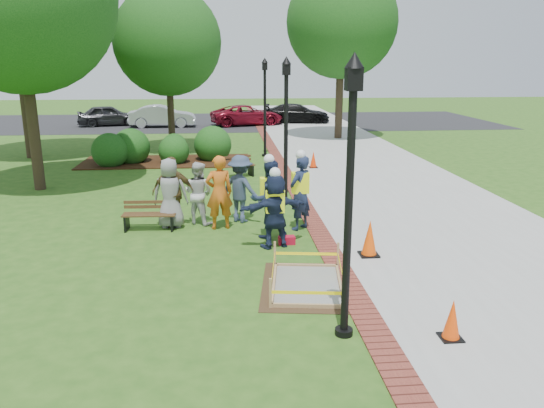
{
  "coord_description": "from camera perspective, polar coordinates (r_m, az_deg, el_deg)",
  "views": [
    {
      "loc": [
        -0.54,
        -10.33,
        4.15
      ],
      "look_at": [
        0.5,
        1.2,
        1.0
      ],
      "focal_mm": 35.0,
      "sensor_mm": 36.0,
      "label": 1
    }
  ],
  "objects": [
    {
      "name": "ground",
      "position": [
        11.15,
        -2.02,
        -6.65
      ],
      "size": [
        100.0,
        100.0,
        0.0
      ],
      "primitive_type": "plane",
      "color": "#285116",
      "rests_on": "ground"
    },
    {
      "name": "sidewalk",
      "position": [
        21.48,
        9.92,
        3.87
      ],
      "size": [
        6.0,
        60.0,
        0.02
      ],
      "primitive_type": "cube",
      "color": "#9E9E99",
      "rests_on": "ground"
    },
    {
      "name": "brick_edging",
      "position": [
        20.87,
        1.25,
        3.79
      ],
      "size": [
        0.5,
        60.0,
        0.03
      ],
      "primitive_type": "cube",
      "color": "maroon",
      "rests_on": "ground"
    },
    {
      "name": "mulch_bed",
      "position": [
        22.84,
        -11.28,
        4.51
      ],
      "size": [
        7.0,
        3.0,
        0.05
      ],
      "primitive_type": "cube",
      "color": "#381E0F",
      "rests_on": "ground"
    },
    {
      "name": "parking_lot",
      "position": [
        37.57,
        -4.34,
        8.84
      ],
      "size": [
        36.0,
        12.0,
        0.01
      ],
      "primitive_type": "cube",
      "color": "black",
      "rests_on": "ground"
    },
    {
      "name": "wet_concrete_pad",
      "position": [
        10.11,
        3.8,
        -7.59
      ],
      "size": [
        1.99,
        2.51,
        0.55
      ],
      "color": "#47331E",
      "rests_on": "ground"
    },
    {
      "name": "bench_near",
      "position": [
        13.71,
        -13.02,
        -1.8
      ],
      "size": [
        1.35,
        0.51,
        0.72
      ],
      "color": "brown",
      "rests_on": "ground"
    },
    {
      "name": "bench_far",
      "position": [
        19.48,
        -3.95,
        3.6
      ],
      "size": [
        1.47,
        0.9,
        0.76
      ],
      "color": "brown",
      "rests_on": "ground"
    },
    {
      "name": "cone_front",
      "position": [
        8.7,
        18.8,
        -11.78
      ],
      "size": [
        0.34,
        0.34,
        0.66
      ],
      "color": "black",
      "rests_on": "ground"
    },
    {
      "name": "cone_back",
      "position": [
        11.72,
        10.45,
        -3.72
      ],
      "size": [
        0.42,
        0.42,
        0.82
      ],
      "color": "black",
      "rests_on": "ground"
    },
    {
      "name": "cone_far",
      "position": [
        21.16,
        4.47,
        4.74
      ],
      "size": [
        0.34,
        0.34,
        0.67
      ],
      "color": "black",
      "rests_on": "ground"
    },
    {
      "name": "toolbox",
      "position": [
        12.38,
        1.6,
        -3.91
      ],
      "size": [
        0.39,
        0.23,
        0.19
      ],
      "primitive_type": "cube",
      "rotation": [
        0.0,
        0.0,
        0.06
      ],
      "color": "#B90E29",
      "rests_on": "ground"
    },
    {
      "name": "lamp_near",
      "position": [
        7.73,
        8.37,
        2.58
      ],
      "size": [
        0.28,
        0.28,
        4.26
      ],
      "color": "black",
      "rests_on": "ground"
    },
    {
      "name": "lamp_mid",
      "position": [
        15.53,
        1.52,
        9.04
      ],
      "size": [
        0.28,
        0.28,
        4.26
      ],
      "color": "black",
      "rests_on": "ground"
    },
    {
      "name": "lamp_far",
      "position": [
        23.46,
        -0.77,
        11.13
      ],
      "size": [
        0.28,
        0.28,
        4.26
      ],
      "color": "black",
      "rests_on": "ground"
    },
    {
      "name": "tree_back",
      "position": [
        25.13,
        -11.19,
        16.75
      ],
      "size": [
        4.8,
        4.8,
        7.35
      ],
      "color": "#3D2D1E",
      "rests_on": "ground"
    },
    {
      "name": "tree_right",
      "position": [
        29.38,
        7.51,
        18.8
      ],
      "size": [
        5.8,
        5.8,
        8.97
      ],
      "color": "#3D2D1E",
      "rests_on": "ground"
    },
    {
      "name": "shrub_a",
      "position": [
        22.51,
        -16.94,
        3.93
      ],
      "size": [
        1.45,
        1.45,
        1.45
      ],
      "primitive_type": "sphere",
      "color": "#134112",
      "rests_on": "ground"
    },
    {
      "name": "shrub_b",
      "position": [
        23.01,
        -14.8,
        4.32
      ],
      "size": [
        1.55,
        1.55,
        1.55
      ],
      "primitive_type": "sphere",
      "color": "#134112",
      "rests_on": "ground"
    },
    {
      "name": "shrub_c",
      "position": [
        22.43,
        -10.45,
        4.3
      ],
      "size": [
        1.26,
        1.26,
        1.26
      ],
      "primitive_type": "sphere",
      "color": "#134112",
      "rests_on": "ground"
    },
    {
      "name": "shrub_d",
      "position": [
        22.95,
        -6.34,
        4.71
      ],
      "size": [
        1.59,
        1.59,
        1.59
      ],
      "primitive_type": "sphere",
      "color": "#134112",
      "rests_on": "ground"
    },
    {
      "name": "shrub_e",
      "position": [
        24.03,
        -10.4,
        5.02
      ],
      "size": [
        1.12,
        1.12,
        1.12
      ],
      "primitive_type": "sphere",
      "color": "#134112",
      "rests_on": "ground"
    },
    {
      "name": "casual_person_a",
      "position": [
        13.66,
        -10.88,
        1.16
      ],
      "size": [
        0.59,
        0.39,
        1.79
      ],
      "color": "gray",
      "rests_on": "ground"
    },
    {
      "name": "casual_person_b",
      "position": [
        13.34,
        -5.7,
        1.23
      ],
      "size": [
        0.67,
        0.5,
        1.88
      ],
      "color": "#D26018",
      "rests_on": "ground"
    },
    {
      "name": "casual_person_c",
      "position": [
        13.86,
        -7.94,
        1.16
      ],
      "size": [
        0.62,
        0.56,
        1.64
      ],
      "color": "silver",
      "rests_on": "ground"
    },
    {
      "name": "casual_person_d",
      "position": [
        13.71,
        -10.56,
        1.27
      ],
      "size": [
        0.58,
        0.38,
        1.81
      ],
      "color": "brown",
      "rests_on": "ground"
    },
    {
      "name": "casual_person_e",
      "position": [
        13.9,
        -3.4,
        1.63
      ],
      "size": [
        0.68,
        0.63,
        1.78
      ],
      "color": "#323F57",
      "rests_on": "ground"
    },
    {
      "name": "hivis_worker_a",
      "position": [
        11.95,
        0.32,
        -0.44
      ],
      "size": [
        0.63,
        0.5,
        1.86
      ],
      "color": "#16193B",
      "rests_on": "ground"
    },
    {
      "name": "hivis_worker_b",
      "position": [
        13.23,
        3.05,
        1.43
      ],
      "size": [
        0.7,
        0.7,
        2.04
      ],
      "color": "#161F3A",
      "rests_on": "ground"
    },
    {
      "name": "hivis_worker_c",
      "position": [
        12.61,
        -0.32,
        0.76
      ],
      "size": [
        0.68,
        0.53,
        2.04
      ],
      "color": "#1A2145",
      "rests_on": "ground"
    },
    {
      "name": "parked_car_a",
      "position": [
        36.66,
        -17.07,
        8.05
      ],
      "size": [
        2.89,
        4.8,
        1.46
      ],
      "primitive_type": "imported",
      "rotation": [
        0.0,
        0.0,
        1.79
      ],
      "color": "#2A2A2D",
      "rests_on": "ground"
    },
    {
      "name": "parked_car_b",
      "position": [
        35.1,
        -11.66,
        8.11
      ],
      "size": [
        2.11,
        4.66,
        1.51
      ],
      "primitive_type": "imported",
      "rotation": [
        0.0,
        0.0,
        1.59
      ],
      "color": "#B4B4B9",
      "rests_on": "ground"
    },
    {
      "name": "parked_car_c",
      "position": [
        35.46,
        -2.69,
        8.48
      ],
      "size": [
        2.93,
        4.71,
        1.43
      ],
      "primitive_type": "imported",
      "rotation": [
        0.0,
        0.0,
        1.82
      ],
      "color": "maroon",
      "rests_on": "ground"
    },
    {
      "name": "parked_car_d",
      "position": [
        36.83,
        2.69,
        8.73
      ],
      "size": [
        2.38,
        4.48,
        1.4
      ],
      "primitive_type": "imported",
      "rotation": [
        0.0,
        0.0,
        1.44
      ],
      "color": "black",
      "rests_on": "ground"
    }
  ]
}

